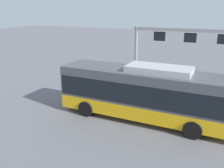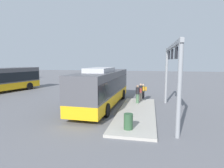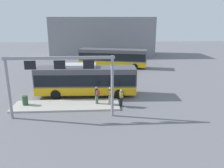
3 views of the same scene
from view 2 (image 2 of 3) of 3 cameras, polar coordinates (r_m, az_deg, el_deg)
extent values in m
plane|color=slate|center=(16.92, -2.80, -6.73)|extent=(120.00, 120.00, 0.00)
cube|color=#B2ADA3|center=(14.73, 7.53, -8.57)|extent=(10.00, 2.80, 0.16)
cube|color=#EAAD14|center=(16.75, -2.82, -4.16)|extent=(10.63, 2.86, 0.85)
cube|color=#4C4C51|center=(16.54, -2.85, 0.52)|extent=(10.63, 2.86, 1.90)
cube|color=black|center=(16.56, -2.85, -0.17)|extent=(10.42, 2.89, 1.20)
cube|color=black|center=(21.65, 1.14, 1.81)|extent=(0.11, 2.13, 1.50)
cube|color=#B7B7BC|center=(15.69, -3.70, 4.30)|extent=(3.75, 1.88, 0.36)
cube|color=orange|center=(21.52, 1.11, 4.05)|extent=(0.18, 1.75, 0.28)
cylinder|color=black|center=(20.41, -3.28, -2.91)|extent=(1.01, 0.33, 1.00)
cylinder|color=black|center=(19.85, 3.37, -3.19)|extent=(1.01, 0.33, 1.00)
cylinder|color=black|center=(14.41, -10.95, -7.26)|extent=(1.01, 0.33, 1.00)
cylinder|color=black|center=(13.61, -1.63, -7.98)|extent=(1.01, 0.33, 1.00)
cylinder|color=black|center=(30.65, -26.73, -0.31)|extent=(1.04, 0.54, 1.00)
cylinder|color=black|center=(28.77, -23.85, -0.59)|extent=(1.04, 0.54, 1.00)
cylinder|color=black|center=(19.68, 9.44, -3.59)|extent=(0.31, 0.31, 0.85)
cylinder|color=#476B4C|center=(19.56, 9.48, -1.50)|extent=(0.37, 0.37, 0.60)
sphere|color=tan|center=(19.50, 9.51, -0.31)|extent=(0.22, 0.22, 0.22)
cube|color=#BF7F1E|center=(19.58, 10.24, -1.42)|extent=(0.30, 0.21, 0.40)
cylinder|color=#476B4C|center=(17.41, 7.77, -4.42)|extent=(0.38, 0.38, 0.85)
cylinder|color=black|center=(17.28, 7.81, -2.06)|extent=(0.46, 0.46, 0.60)
sphere|color=#9E755B|center=(17.22, 7.83, -0.72)|extent=(0.22, 0.22, 0.22)
cube|color=maroon|center=(17.39, 8.58, -1.92)|extent=(0.33, 0.30, 0.40)
cylinder|color=gray|center=(18.63, 8.73, -3.68)|extent=(0.30, 0.30, 0.85)
cylinder|color=black|center=(18.51, 8.77, -1.47)|extent=(0.36, 0.36, 0.60)
sphere|color=tan|center=(18.46, 8.80, -0.21)|extent=(0.22, 0.22, 0.22)
cube|color=#BF7F1E|center=(18.51, 9.58, -1.39)|extent=(0.29, 0.20, 0.40)
cylinder|color=gray|center=(10.17, 19.86, -1.46)|extent=(0.24, 0.24, 5.20)
cylinder|color=gray|center=(18.48, 16.24, 2.34)|extent=(0.24, 0.24, 5.20)
cube|color=gray|center=(14.27, 17.90, 10.82)|extent=(8.80, 0.20, 0.24)
cube|color=black|center=(11.95, 18.97, 8.92)|extent=(0.90, 0.08, 0.70)
cube|color=black|center=(14.25, 17.81, 8.61)|extent=(0.90, 0.08, 0.70)
cube|color=black|center=(16.54, 16.97, 8.38)|extent=(0.90, 0.08, 0.70)
cylinder|color=#2D5133|center=(10.89, 5.00, -11.30)|extent=(0.52, 0.52, 0.90)
camera|label=1|loc=(21.68, -44.89, 12.19)|focal=39.41mm
camera|label=3|loc=(26.24, 61.14, 12.17)|focal=36.26mm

